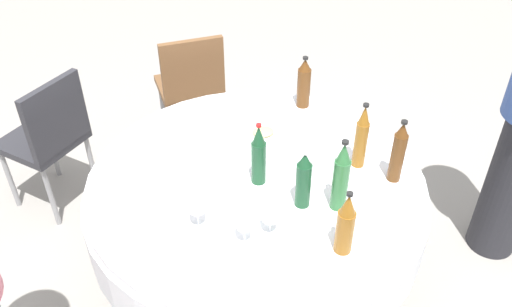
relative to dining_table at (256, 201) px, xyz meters
The scene contains 21 objects.
ground_plane 0.60m from the dining_table, ahead, with size 10.00×10.00×0.00m, color gray.
dining_table is the anchor object (origin of this frame).
bottle_brown_left 0.71m from the dining_table, 45.86° to the left, with size 0.07×0.07×0.29m.
bottle_green_rear 0.49m from the dining_table, 50.86° to the right, with size 0.07×0.07×0.34m.
bottle_amber_east 0.56m from the dining_table, 10.65° to the right, with size 0.06×0.06×0.33m.
bottle_amber_front 0.61m from the dining_table, 74.18° to the right, with size 0.07×0.07×0.29m.
bottle_dark_green_right 0.38m from the dining_table, 64.14° to the right, with size 0.06×0.06×0.28m.
bottle_brown_west 0.68m from the dining_table, 22.68° to the right, with size 0.06×0.06×0.31m.
bottle_dark_green_near 0.29m from the dining_table, 97.95° to the right, with size 0.06×0.06×0.30m.
wine_glass_front 0.46m from the dining_table, 118.05° to the right, with size 0.06×0.06×0.14m.
wine_glass_right 0.46m from the dining_table, 148.82° to the right, with size 0.07×0.07×0.16m.
wine_glass_west 0.42m from the dining_table, 102.23° to the right, with size 0.06×0.06×0.13m.
wine_glass_near 0.25m from the dining_table, 51.01° to the left, with size 0.07×0.07×0.13m.
plate_outer 0.35m from the dining_table, 62.10° to the left, with size 0.24×0.24×0.04m.
plate_inner 0.33m from the dining_table, 132.72° to the left, with size 0.20×0.20×0.02m.
plate_north 0.57m from the dining_table, behind, with size 0.22×0.22×0.02m.
fork_rear 0.54m from the dining_table, 29.12° to the left, with size 0.18×0.02×0.01m, color silver.
knife_east 0.35m from the dining_table, ahead, with size 0.18×0.02×0.01m, color silver.
folded_napkin 0.55m from the dining_table, 141.08° to the right, with size 0.14×0.14×0.02m, color white.
chair_west 1.30m from the dining_table, 87.87° to the left, with size 0.41×0.41×0.87m.
chair_near 1.35m from the dining_table, 129.94° to the left, with size 0.56×0.56×0.87m.
Camera 1 is at (-0.67, -1.69, 2.26)m, focal length 37.14 mm.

